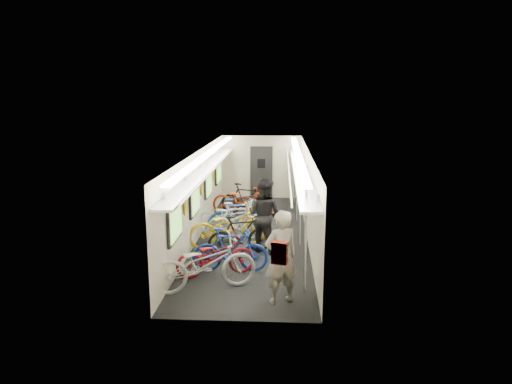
# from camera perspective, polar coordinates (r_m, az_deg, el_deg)

# --- Properties ---
(train_car_shell) EXTENTS (10.00, 10.00, 10.00)m
(train_car_shell) POSITION_cam_1_polar(r_m,az_deg,el_deg) (13.24, -1.71, 2.33)
(train_car_shell) COLOR black
(train_car_shell) RESTS_ON ground
(bicycle_0) EXTENTS (2.25, 1.46, 1.12)m
(bicycle_0) POSITION_cam_1_polar(r_m,az_deg,el_deg) (9.29, -6.44, -8.92)
(bicycle_0) COLOR #ABAAAF
(bicycle_0) RESTS_ON ground
(bicycle_1) EXTENTS (1.72, 0.57, 1.02)m
(bicycle_1) POSITION_cam_1_polar(r_m,az_deg,el_deg) (10.20, -3.24, -7.23)
(bicycle_1) COLOR navy
(bicycle_1) RESTS_ON ground
(bicycle_2) EXTENTS (1.84, 1.18, 0.91)m
(bicycle_2) POSITION_cam_1_polar(r_m,az_deg,el_deg) (10.02, -5.06, -7.94)
(bicycle_2) COLOR maroon
(bicycle_2) RESTS_ON ground
(bicycle_3) EXTENTS (1.72, 1.03, 1.00)m
(bicycle_3) POSITION_cam_1_polar(r_m,az_deg,el_deg) (11.32, -1.94, -5.34)
(bicycle_3) COLOR black
(bicycle_3) RESTS_ON ground
(bicycle_4) EXTENTS (2.23, 1.46, 1.10)m
(bicycle_4) POSITION_cam_1_polar(r_m,az_deg,el_deg) (11.85, -3.45, -4.30)
(bicycle_4) COLOR yellow
(bicycle_4) RESTS_ON ground
(bicycle_5) EXTENTS (1.85, 1.08, 1.07)m
(bicycle_5) POSITION_cam_1_polar(r_m,az_deg,el_deg) (12.41, -2.26, -3.62)
(bicycle_5) COLOR #BCBCBE
(bicycle_5) RESTS_ON ground
(bicycle_6) EXTENTS (2.13, 1.33, 1.06)m
(bicycle_6) POSITION_cam_1_polar(r_m,az_deg,el_deg) (12.67, -3.21, -3.33)
(bicycle_6) COLOR silver
(bicycle_6) RESTS_ON ground
(bicycle_7) EXTENTS (1.83, 0.89, 1.06)m
(bicycle_7) POSITION_cam_1_polar(r_m,az_deg,el_deg) (12.89, -2.22, -3.07)
(bicycle_7) COLOR #1C4EA8
(bicycle_7) RESTS_ON ground
(bicycle_8) EXTENTS (2.24, 1.41, 1.11)m
(bicycle_8) POSITION_cam_1_polar(r_m,az_deg,el_deg) (14.62, -1.73, -1.16)
(bicycle_8) COLOR #A03111
(bicycle_8) RESTS_ON ground
(bicycle_9) EXTENTS (1.85, 1.11, 1.08)m
(bicycle_9) POSITION_cam_1_polar(r_m,az_deg,el_deg) (14.89, -1.31, -0.99)
(bicycle_9) COLOR black
(bicycle_9) RESTS_ON ground
(passenger_near) EXTENTS (0.78, 0.68, 1.80)m
(passenger_near) POSITION_cam_1_polar(r_m,az_deg,el_deg) (8.61, 3.13, -8.11)
(passenger_near) COLOR gray
(passenger_near) RESTS_ON ground
(passenger_mid) EXTENTS (1.14, 1.06, 1.87)m
(passenger_mid) POSITION_cam_1_polar(r_m,az_deg,el_deg) (11.40, 1.03, -2.93)
(passenger_mid) COLOR black
(passenger_mid) RESTS_ON ground
(backpack) EXTENTS (0.29, 0.20, 0.38)m
(backpack) POSITION_cam_1_polar(r_m,az_deg,el_deg) (7.69, 2.97, -7.60)
(backpack) COLOR red
(backpack) RESTS_ON passenger_near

